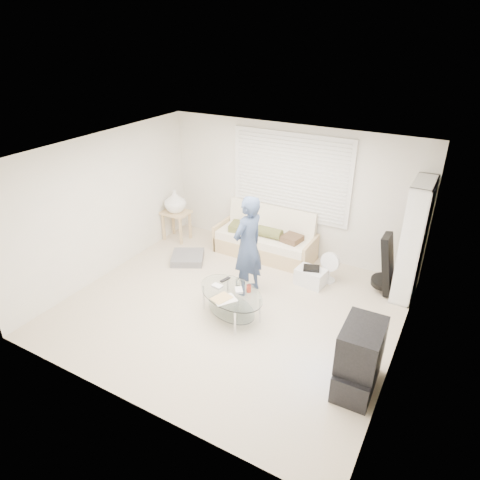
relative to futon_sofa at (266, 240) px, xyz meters
The scene contains 13 objects.
ground 1.92m from the futon_sofa, 80.77° to the right, with size 5.00×5.00×0.00m, color #BAAD90.
room_shell 1.94m from the futon_sofa, 77.68° to the right, with size 5.02×4.52×2.51m.
window_blinds 1.32m from the futon_sofa, 47.37° to the left, with size 2.32×0.08×1.62m.
futon_sofa is the anchor object (origin of this frame).
grey_floor_pillow 1.54m from the futon_sofa, 140.81° to the right, with size 0.59×0.59×0.13m, color slate.
side_table 2.00m from the futon_sofa, behind, with size 0.55×0.44×1.08m.
bookshelf 2.71m from the futon_sofa, ahead, with size 0.31×0.83×1.98m.
guitar_case 2.34m from the futon_sofa, ahead, with size 0.37×0.38×1.03m.
floor_fan 1.45m from the futon_sofa, 13.47° to the right, with size 0.35×0.23×0.58m.
storage_bin 1.32m from the futon_sofa, 27.08° to the right, with size 0.53×0.39×0.34m.
tv_unit 3.56m from the futon_sofa, 45.41° to the right, with size 0.48×0.85×0.91m.
coffee_table 2.09m from the futon_sofa, 78.41° to the right, with size 1.38×1.15×0.56m.
standing_person 1.47m from the futon_sofa, 76.65° to the right, with size 0.63×0.41×1.72m, color #2E465E.
Camera 1 is at (2.87, -4.83, 4.05)m, focal length 32.00 mm.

